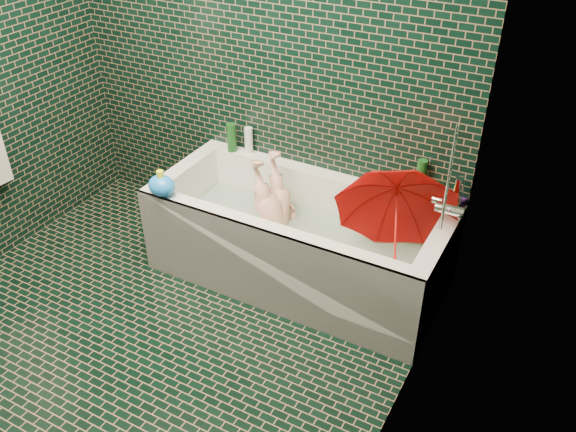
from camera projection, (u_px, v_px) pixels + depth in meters
The scene contains 18 objects.
floor at pixel (129, 359), 3.14m from camera, with size 2.80×2.80×0.00m, color black.
wall_back at pixel (261, 44), 3.47m from camera, with size 2.80×2.80×0.00m, color black.
wall_right at pixel (390, 229), 1.93m from camera, with size 2.80×2.80×0.00m, color black.
bathtub at pixel (297, 248), 3.58m from camera, with size 1.70×0.75×0.55m.
bath_mat at pixel (299, 254), 3.63m from camera, with size 1.35×0.47×0.01m, color green.
water at pixel (299, 235), 3.55m from camera, with size 1.48×0.53×0.00m, color silver.
faucet at pixel (447, 202), 2.96m from camera, with size 0.18×0.19×0.55m.
child at pixel (277, 222), 3.64m from camera, with size 0.30×0.20×0.83m, color #E8A791.
umbrella at pixel (396, 225), 3.16m from camera, with size 0.64×0.64×0.56m, color red.
soap_bottle_a at pixel (436, 202), 3.38m from camera, with size 0.11×0.11×0.28m, color white.
soap_bottle_b at pixel (450, 209), 3.32m from camera, with size 0.08×0.09×0.19m, color #491D6E.
soap_bottle_c at pixel (430, 200), 3.39m from camera, with size 0.14×0.14×0.19m, color #154A19.
bottle_right_tall at pixel (420, 179), 3.36m from camera, with size 0.06×0.06×0.23m, color #154A19.
bottle_right_pump at pixel (458, 194), 3.25m from camera, with size 0.05×0.05×0.20m, color silver.
bottle_left_tall at pixel (232, 138), 3.84m from camera, with size 0.06×0.06×0.18m, color #154A19.
bottle_left_short at pixel (249, 140), 3.82m from camera, with size 0.05×0.05×0.17m, color white.
rubber_duck at pixel (429, 196), 3.35m from camera, with size 0.12×0.09×0.09m.
bath_toy at pixel (162, 185), 3.39m from camera, with size 0.18×0.16×0.16m.
Camera 1 is at (1.77, -1.55, 2.35)m, focal length 38.00 mm.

